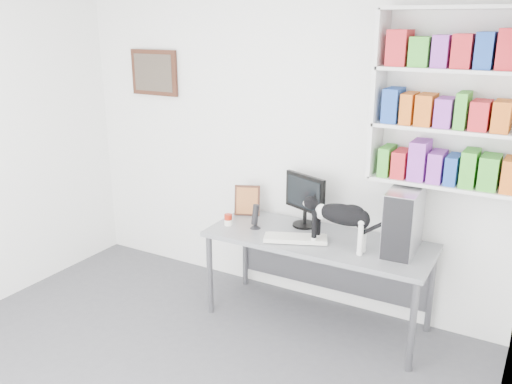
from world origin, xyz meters
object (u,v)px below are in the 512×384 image
(keyboard, at_px, (296,238))
(speaker, at_px, (255,216))
(pc_tower, at_px, (404,220))
(bookshelf, at_px, (449,100))
(leaning_print, at_px, (247,200))
(soup_can, at_px, (228,220))
(cat, at_px, (341,226))
(monitor, at_px, (305,200))
(desk, at_px, (317,280))

(keyboard, xyz_separation_m, speaker, (-0.40, 0.07, 0.09))
(pc_tower, bearing_deg, bookshelf, 32.17)
(leaning_print, distance_m, soup_can, 0.31)
(pc_tower, relative_size, leaning_print, 1.76)
(keyboard, bearing_deg, cat, -19.05)
(cat, bearing_deg, keyboard, -174.29)
(bookshelf, distance_m, monitor, 1.37)
(pc_tower, distance_m, speaker, 1.18)
(keyboard, relative_size, pc_tower, 1.01)
(leaning_print, bearing_deg, keyboard, -50.39)
(pc_tower, bearing_deg, soup_can, -174.78)
(speaker, xyz_separation_m, leaning_print, (-0.22, 0.25, 0.03))
(keyboard, distance_m, pc_tower, 0.83)
(monitor, xyz_separation_m, leaning_print, (-0.55, -0.00, -0.09))
(bookshelf, relative_size, monitor, 2.76)
(desk, relative_size, keyboard, 3.65)
(bookshelf, xyz_separation_m, monitor, (-1.04, -0.05, -0.89))
(monitor, bearing_deg, soup_can, -131.01)
(monitor, distance_m, soup_can, 0.66)
(monitor, bearing_deg, cat, -13.94)
(desk, distance_m, monitor, 0.66)
(bookshelf, relative_size, speaker, 5.88)
(keyboard, distance_m, cat, 0.39)
(desk, bearing_deg, soup_can, -172.43)
(bookshelf, bearing_deg, cat, -150.46)
(leaning_print, bearing_deg, desk, -37.02)
(speaker, xyz_separation_m, soup_can, (-0.23, -0.05, -0.06))
(monitor, height_order, keyboard, monitor)
(bookshelf, distance_m, desk, 1.71)
(pc_tower, distance_m, soup_can, 1.42)
(desk, xyz_separation_m, soup_can, (-0.77, -0.11, 0.42))
(monitor, height_order, soup_can, monitor)
(leaning_print, height_order, cat, cat)
(desk, relative_size, speaker, 8.40)
(desk, distance_m, leaning_print, 0.93)
(speaker, xyz_separation_m, cat, (0.76, -0.05, 0.08))
(pc_tower, distance_m, leaning_print, 1.39)
(soup_can, bearing_deg, bookshelf, 12.34)
(soup_can, relative_size, cat, 0.16)
(pc_tower, xyz_separation_m, soup_can, (-1.39, -0.21, -0.19))
(desk, distance_m, cat, 0.60)
(keyboard, bearing_deg, desk, 21.91)
(desk, height_order, keyboard, keyboard)
(pc_tower, relative_size, cat, 0.81)
(keyboard, bearing_deg, pc_tower, -6.46)
(soup_can, bearing_deg, desk, 8.36)
(monitor, height_order, cat, monitor)
(bookshelf, distance_m, leaning_print, 1.86)
(keyboard, bearing_deg, monitor, 79.58)
(desk, xyz_separation_m, keyboard, (-0.13, -0.13, 0.39))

